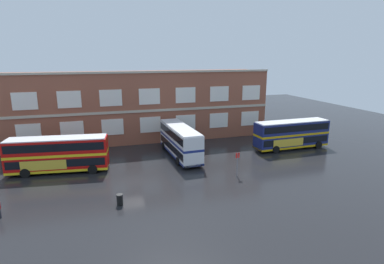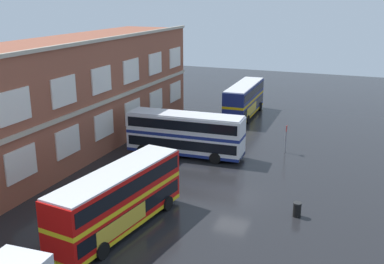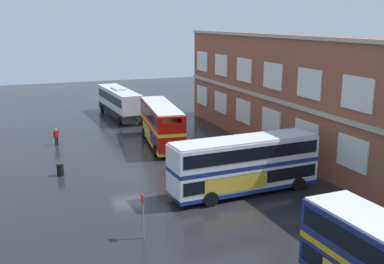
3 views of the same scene
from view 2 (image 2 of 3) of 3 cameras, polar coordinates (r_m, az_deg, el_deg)
ground_plane at (r=35.88m, az=1.95°, el=-7.46°), size 120.00×120.00×0.00m
brick_terminal_building at (r=43.27m, az=-17.53°, el=3.44°), size 44.26×8.19×10.94m
double_decker_near at (r=30.03m, az=-9.12°, el=-8.20°), size 11.23×3.93×4.07m
double_decker_middle at (r=43.07m, az=-0.85°, el=-0.21°), size 3.27×11.11×4.07m
double_decker_far at (r=57.58m, az=6.50°, el=4.04°), size 11.07×3.10×4.07m
bus_stand_flag at (r=44.87m, az=11.59°, el=-0.55°), size 0.44×0.10×2.70m
station_litter_bin at (r=32.78m, az=12.92°, el=-9.35°), size 0.60×0.60×1.03m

